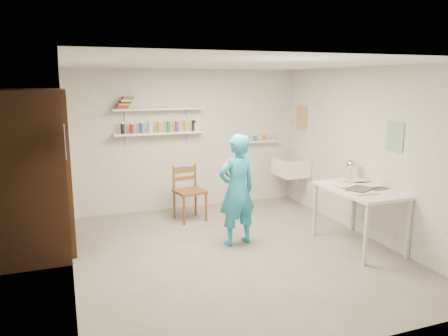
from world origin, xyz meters
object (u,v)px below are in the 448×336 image
object	(u,v)px
belfast_sink	(291,167)
wooden_chair	(190,191)
work_table	(359,218)
man	(237,190)
desk_lamp	(352,165)
wall_clock	(234,169)

from	to	relation	value
belfast_sink	wooden_chair	distance (m)	1.95
belfast_sink	work_table	distance (m)	2.10
man	belfast_sink	bearing A→B (deg)	-147.62
belfast_sink	wooden_chair	bearing A→B (deg)	-173.81
man	wooden_chair	xyz separation A→B (m)	(-0.31, 1.22, -0.28)
man	wooden_chair	bearing A→B (deg)	-84.76
belfast_sink	desk_lamp	distance (m)	1.63
wooden_chair	man	bearing A→B (deg)	-85.93
man	wooden_chair	size ratio (longest dim) A/B	1.59
man	wooden_chair	distance (m)	1.29
desk_lamp	wall_clock	bearing A→B (deg)	167.03
man	work_table	world-z (taller)	man
wooden_chair	work_table	xyz separation A→B (m)	(1.81, -1.87, -0.07)
man	desk_lamp	xyz separation A→B (m)	(1.70, -0.17, 0.27)
work_table	desk_lamp	xyz separation A→B (m)	(0.20, 0.48, 0.62)
man	desk_lamp	bearing A→B (deg)	165.25
belfast_sink	man	size ratio (longest dim) A/B	0.39
desk_lamp	belfast_sink	bearing A→B (deg)	93.21
wall_clock	wooden_chair	distance (m)	1.19
wooden_chair	work_table	bearing A→B (deg)	-56.18
man	wall_clock	xyz separation A→B (m)	(0.04, 0.22, 0.25)
belfast_sink	man	world-z (taller)	man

